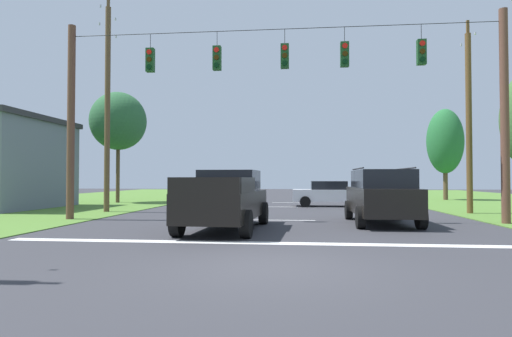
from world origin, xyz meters
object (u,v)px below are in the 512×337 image
Objects in this scene: suv_black at (381,195)px; utility_pole_near_left at (107,102)px; tree_roadside_left at (118,121)px; distant_car_crossing_white at (329,193)px; overhead_signal_span at (278,105)px; utility_pole_mid_right at (469,119)px; tree_roadside_right at (445,142)px; pickup_truck at (226,200)px.

utility_pole_near_left is at bearing 161.72° from suv_black.
utility_pole_near_left is 8.31m from tree_roadside_left.
utility_pole_near_left is (-11.31, -5.57, 4.70)m from distant_car_crossing_white.
utility_pole_mid_right is (8.89, 4.59, -0.02)m from overhead_signal_span.
utility_pole_mid_right is 21.68m from tree_roadside_left.
utility_pole_mid_right is 17.63m from utility_pole_near_left.
suv_black is 0.67× the size of tree_roadside_right.
tree_roadside_left is (-10.04, 14.13, 4.68)m from pickup_truck.
tree_roadside_left is at bearing 135.10° from overhead_signal_span.
suv_black is 7.87m from utility_pole_mid_right.
tree_roadside_left reaches higher than pickup_truck.
tree_roadside_left reaches higher than suv_black.
overhead_signal_span is at bearing -124.70° from tree_roadside_right.
suv_black is (5.39, 2.22, 0.09)m from pickup_truck.
overhead_signal_span is 10.40m from distant_car_crossing_white.
pickup_truck is 5.83m from suv_black.
utility_pole_mid_right is 13.45m from tree_roadside_right.
tree_roadside_right reaches higher than suv_black.
suv_black is at bearing -82.94° from distant_car_crossing_white.
overhead_signal_span is at bearing 174.75° from suv_black.
distant_car_crossing_white is at bearing 97.06° from suv_black.
pickup_truck is 0.59× the size of utility_pole_mid_right.
overhead_signal_span is 3.97× the size of distant_car_crossing_white.
utility_pole_mid_right is at bearing 44.28° from suv_black.
tree_roadside_left reaches higher than tree_roadside_right.
pickup_truck is 0.72× the size of tree_roadside_left.
distant_car_crossing_white is at bearing -139.18° from tree_roadside_right.
pickup_truck is 10.56m from utility_pole_near_left.
utility_pole_near_left reaches higher than utility_pole_mid_right.
pickup_truck is 13.15m from utility_pole_mid_right.
pickup_truck is 17.95m from tree_roadside_left.
suv_black is (3.82, -0.35, -3.46)m from overhead_signal_span.
utility_pole_mid_right reaches higher than tree_roadside_right.
tree_roadside_right is at bearing 40.82° from distant_car_crossing_white.
overhead_signal_span is 5.17m from suv_black.
tree_roadside_left reaches higher than distant_car_crossing_white.
utility_pole_near_left is at bearing 138.30° from pickup_truck.
tree_roadside_right is at bearing 65.00° from suv_black.
distant_car_crossing_white is at bearing 74.34° from overhead_signal_span.
tree_roadside_right reaches higher than distant_car_crossing_white.
pickup_truck is at bearing -157.64° from suv_black.
utility_pole_mid_right is at bearing -18.78° from tree_roadside_left.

